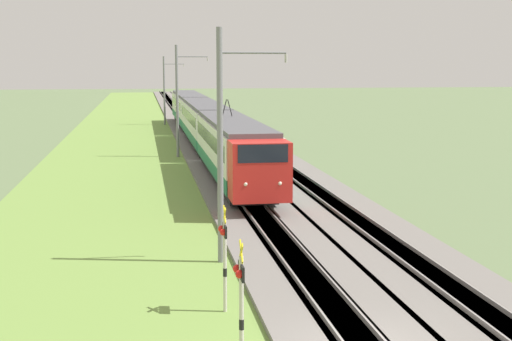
{
  "coord_description": "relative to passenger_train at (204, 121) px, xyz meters",
  "views": [
    {
      "loc": [
        -16.48,
        5.42,
        7.35
      ],
      "look_at": [
        17.13,
        0.0,
        2.25
      ],
      "focal_mm": 50.0,
      "sensor_mm": 36.0,
      "label": 1
    }
  ],
  "objects": [
    {
      "name": "ballast_adjacent",
      "position": [
        4.3,
        -4.18,
        -2.25
      ],
      "size": [
        240.0,
        4.4,
        0.3
      ],
      "color": "slate",
      "rests_on": "ground"
    },
    {
      "name": "track_main",
      "position": [
        4.3,
        0.0,
        -2.24
      ],
      "size": [
        240.0,
        1.57,
        0.45
      ],
      "color": "#4C4238",
      "rests_on": "ground"
    },
    {
      "name": "crossing_signal_aux",
      "position": [
        -42.13,
        3.12,
        -0.4
      ],
      "size": [
        0.7,
        0.23,
        3.29
      ],
      "rotation": [
        0.0,
        0.0,
        1.57
      ],
      "color": "beige",
      "rests_on": "ground"
    },
    {
      "name": "ballast_main",
      "position": [
        4.3,
        0.0,
        -2.25
      ],
      "size": [
        240.0,
        4.4,
        0.3
      ],
      "color": "slate",
      "rests_on": "ground"
    },
    {
      "name": "grass_verge",
      "position": [
        4.3,
        6.74,
        -2.34
      ],
      "size": [
        240.0,
        12.37,
        0.12
      ],
      "color": "olive",
      "rests_on": "ground"
    },
    {
      "name": "catenary_mast_near",
      "position": [
        -36.81,
        2.58,
        2.06
      ],
      "size": [
        0.22,
        2.56,
        8.65
      ],
      "color": "slate",
      "rests_on": "ground"
    },
    {
      "name": "catenary_mast_mid",
      "position": [
        -6.35,
        2.58,
        2.15
      ],
      "size": [
        0.22,
        2.56,
        8.81
      ],
      "color": "slate",
      "rests_on": "ground"
    },
    {
      "name": "track_adjacent",
      "position": [
        4.3,
        -4.18,
        -2.24
      ],
      "size": [
        240.0,
        1.57,
        0.45
      ],
      "color": "#4C4238",
      "rests_on": "ground"
    },
    {
      "name": "crossing_signal_near",
      "position": [
        -46.43,
        3.24,
        -0.37
      ],
      "size": [
        0.7,
        0.23,
        3.33
      ],
      "rotation": [
        0.0,
        0.0,
        1.57
      ],
      "color": "beige",
      "rests_on": "ground"
    },
    {
      "name": "catenary_mast_far",
      "position": [
        24.1,
        2.58,
        1.86
      ],
      "size": [
        0.22,
        2.56,
        8.26
      ],
      "color": "slate",
      "rests_on": "ground"
    },
    {
      "name": "passenger_train",
      "position": [
        0.0,
        0.0,
        0.0
      ],
      "size": [
        60.71,
        2.92,
        5.12
      ],
      "rotation": [
        0.0,
        0.0,
        3.14
      ],
      "color": "red",
      "rests_on": "ground"
    }
  ]
}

